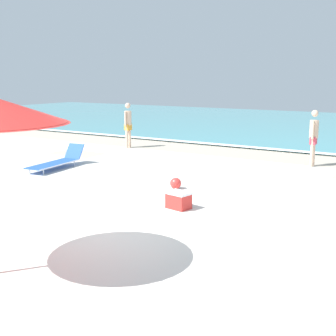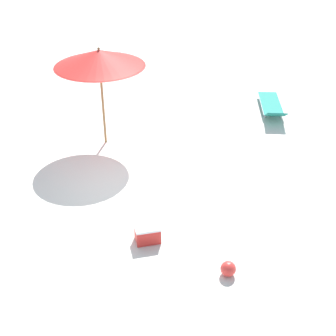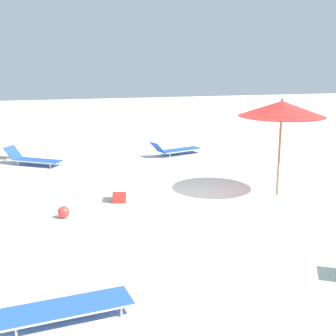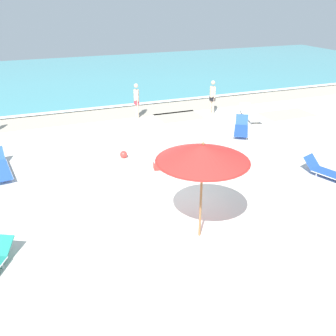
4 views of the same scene
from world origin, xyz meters
name	(u,v)px [view 4 (image 4 of 4)]	position (x,y,z in m)	size (l,w,h in m)	color
ground_plane	(169,195)	(0.00, 0.01, -0.08)	(60.00, 60.00, 0.16)	silver
ocean_water	(73,76)	(0.00, 20.21, 0.03)	(60.00, 19.70, 0.07)	teal
beach_umbrella	(203,153)	(-0.12, -2.46, 2.36)	(2.31, 2.31, 2.64)	olive
sun_lounger_beside_umbrella	(333,173)	(5.61, -1.13, 0.22)	(1.25, 2.19, 0.58)	blue
sun_lounger_near_water_left	(250,114)	(6.83, 5.90, 0.21)	(1.18, 2.30, 0.53)	white
sun_lounger_mid_beach_solo	(241,128)	(5.22, 4.16, 0.22)	(1.60, 2.02, 0.61)	blue
beachgoer_shoreline_child	(136,99)	(1.46, 8.18, 1.00)	(0.27, 0.45, 1.76)	beige
beachgoer_strolling_adult	(212,95)	(5.39, 7.40, 1.00)	(0.27, 0.45, 1.76)	beige
beach_ball	(124,154)	(-0.60, 3.31, 0.14)	(0.28, 0.28, 0.28)	red
cooler_box	(160,164)	(0.38, 1.84, 0.19)	(0.56, 0.44, 0.37)	red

